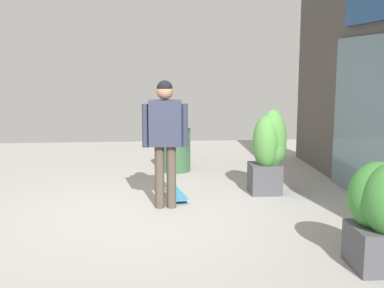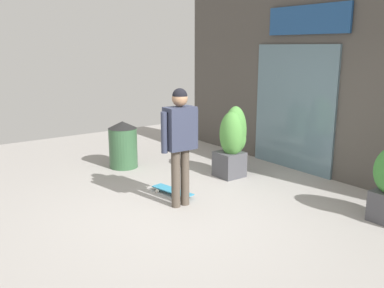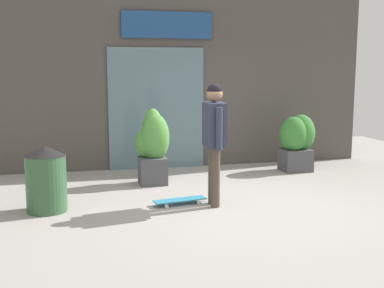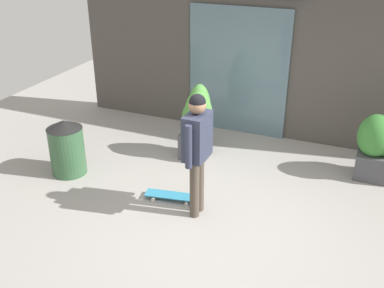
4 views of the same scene
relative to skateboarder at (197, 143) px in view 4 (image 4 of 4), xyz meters
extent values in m
plane|color=#9E9993|center=(0.22, 0.03, -1.07)|extent=(12.00, 12.00, 0.00)
cube|color=#4C4742|center=(0.22, 3.00, 0.77)|extent=(7.46, 0.25, 3.69)
cube|color=slate|center=(-0.35, 2.85, 0.10)|extent=(1.86, 0.06, 2.35)
cylinder|color=#4C4238|center=(0.00, -0.08, -0.64)|extent=(0.13, 0.13, 0.87)
cylinder|color=#4C4238|center=(0.00, 0.08, -0.64)|extent=(0.13, 0.13, 0.87)
cube|color=#2D3347|center=(0.00, 0.00, 0.10)|extent=(0.27, 0.44, 0.61)
cylinder|color=#2D3347|center=(-0.01, -0.26, 0.07)|extent=(0.09, 0.09, 0.58)
cylinder|color=#2D3347|center=(0.01, 0.26, 0.07)|extent=(0.09, 0.09, 0.58)
sphere|color=#997051|center=(0.00, 0.00, 0.52)|extent=(0.22, 0.22, 0.22)
sphere|color=black|center=(0.00, 0.00, 0.56)|extent=(0.21, 0.21, 0.21)
cube|color=teal|center=(-0.46, 0.17, -1.01)|extent=(0.80, 0.33, 0.02)
cylinder|color=silver|center=(-0.69, 0.01, -1.05)|extent=(0.06, 0.04, 0.05)
cylinder|color=silver|center=(-0.73, 0.23, -1.05)|extent=(0.06, 0.04, 0.05)
cylinder|color=silver|center=(-0.20, 0.10, -1.05)|extent=(0.06, 0.04, 0.05)
cylinder|color=silver|center=(-0.24, 0.32, -1.05)|extent=(0.06, 0.04, 0.05)
cube|color=#47474C|center=(2.19, 1.97, -0.86)|extent=(0.54, 0.47, 0.42)
ellipsoid|color=#387A33|center=(2.14, 1.98, -0.37)|extent=(0.53, 0.58, 0.68)
cube|color=#47474C|center=(-0.65, 1.53, -0.85)|extent=(0.45, 0.46, 0.46)
ellipsoid|color=#4C8C3D|center=(-0.62, 1.63, -0.24)|extent=(0.38, 0.43, 0.89)
ellipsoid|color=#4C8C3D|center=(-0.60, 1.52, -0.28)|extent=(0.48, 0.39, 0.80)
ellipsoid|color=#4C8C3D|center=(-0.68, 1.64, -0.38)|extent=(0.50, 0.43, 0.57)
cylinder|color=#335938|center=(-2.31, 0.25, -0.69)|extent=(0.55, 0.55, 0.78)
cone|color=black|center=(-2.31, 0.25, -0.23)|extent=(0.56, 0.56, 0.14)
camera|label=1|loc=(6.57, -0.18, 0.91)|focal=46.15mm
camera|label=2|loc=(4.75, -3.28, 1.23)|focal=38.61mm
camera|label=3|loc=(-1.89, -6.57, 0.87)|focal=45.86mm
camera|label=4|loc=(1.94, -4.82, 2.55)|focal=42.03mm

